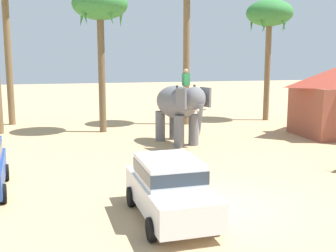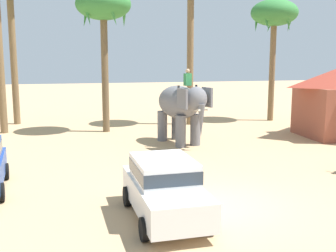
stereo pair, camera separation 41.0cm
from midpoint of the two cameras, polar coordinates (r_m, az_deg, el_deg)
name	(u,v)px [view 1 (the left image)]	position (r m, az deg, el deg)	size (l,w,h in m)	color
ground_plane	(223,203)	(13.33, 6.60, -10.33)	(120.00, 120.00, 0.00)	tan
car_sedan_foreground	(169,186)	(11.80, -0.81, -8.15)	(1.99, 4.16, 1.70)	white
elephant_with_mahout	(179,106)	(21.60, 0.98, 2.78)	(2.53, 4.02, 3.88)	slate
palm_tree_behind_elephant	(269,17)	(30.57, 13.19, 14.23)	(3.20, 3.20, 8.32)	brown
palm_tree_left_of_road	(100,9)	(25.40, -9.66, 15.41)	(3.20, 3.20, 8.34)	brown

